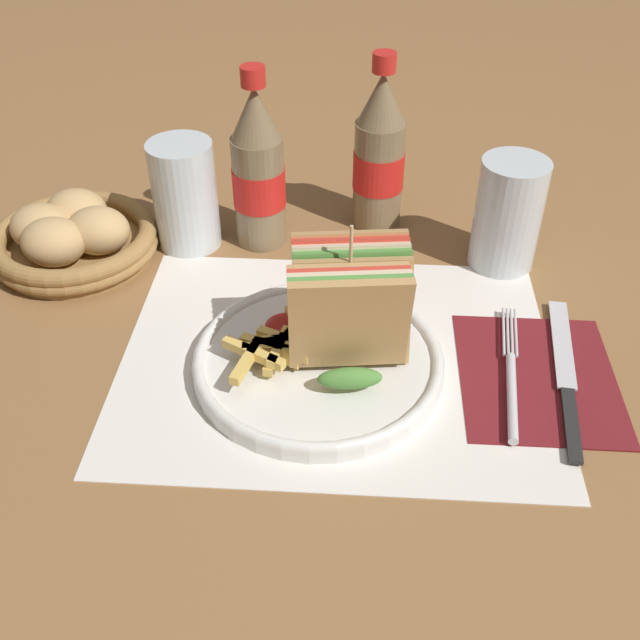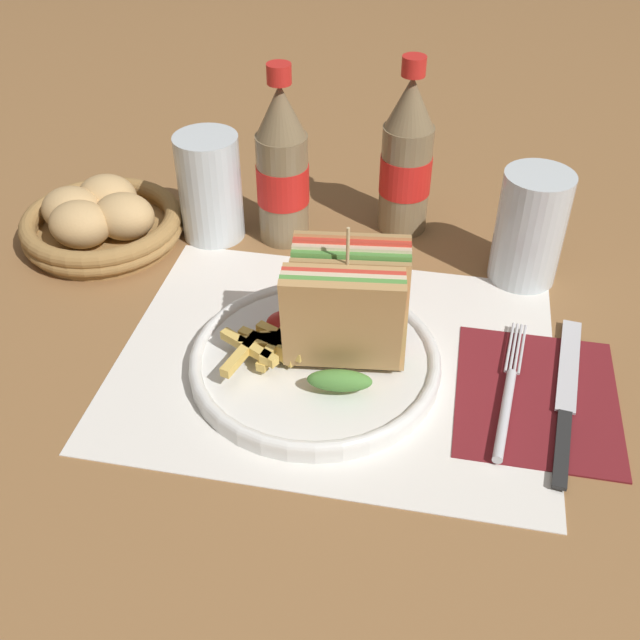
# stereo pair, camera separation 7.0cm
# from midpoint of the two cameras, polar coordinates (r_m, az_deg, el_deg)

# --- Properties ---
(ground_plane) EXTENTS (4.00, 4.00, 0.00)m
(ground_plane) POSITION_cam_midpoint_polar(r_m,az_deg,el_deg) (0.71, -3.57, -3.82)
(ground_plane) COLOR olive
(placemat) EXTENTS (0.41, 0.33, 0.00)m
(placemat) POSITION_cam_midpoint_polar(r_m,az_deg,el_deg) (0.72, -1.49, -2.98)
(placemat) COLOR silver
(placemat) RESTS_ON ground_plane
(plate_main) EXTENTS (0.24, 0.24, 0.02)m
(plate_main) POSITION_cam_midpoint_polar(r_m,az_deg,el_deg) (0.71, -2.95, -3.00)
(plate_main) COLOR white
(plate_main) RESTS_ON ground_plane
(club_sandwich) EXTENTS (0.11, 0.11, 0.14)m
(club_sandwich) POSITION_cam_midpoint_polar(r_m,az_deg,el_deg) (0.67, -0.76, 0.68)
(club_sandwich) COLOR tan
(club_sandwich) RESTS_ON plate_main
(fries_pile) EXTENTS (0.10, 0.11, 0.02)m
(fries_pile) POSITION_cam_midpoint_polar(r_m,az_deg,el_deg) (0.69, -6.02, -2.16)
(fries_pile) COLOR #E0B756
(fries_pile) RESTS_ON plate_main
(ketchup_blob) EXTENTS (0.04, 0.04, 0.02)m
(ketchup_blob) POSITION_cam_midpoint_polar(r_m,az_deg,el_deg) (0.72, -5.28, -0.58)
(ketchup_blob) COLOR maroon
(ketchup_blob) RESTS_ON plate_main
(napkin) EXTENTS (0.15, 0.18, 0.00)m
(napkin) POSITION_cam_midpoint_polar(r_m,az_deg,el_deg) (0.72, 13.57, -4.23)
(napkin) COLOR maroon
(napkin) RESTS_ON ground_plane
(fork) EXTENTS (0.03, 0.18, 0.01)m
(fork) POSITION_cam_midpoint_polar(r_m,az_deg,el_deg) (0.70, 11.62, -4.78)
(fork) COLOR silver
(fork) RESTS_ON napkin
(knife) EXTENTS (0.04, 0.22, 0.00)m
(knife) POSITION_cam_midpoint_polar(r_m,az_deg,el_deg) (0.72, 15.61, -4.20)
(knife) COLOR black
(knife) RESTS_ON napkin
(coke_bottle_near) EXTENTS (0.06, 0.06, 0.21)m
(coke_bottle_near) POSITION_cam_midpoint_polar(r_m,az_deg,el_deg) (0.85, -7.13, 11.08)
(coke_bottle_near) COLOR #7A6647
(coke_bottle_near) RESTS_ON ground_plane
(coke_bottle_far) EXTENTS (0.06, 0.06, 0.21)m
(coke_bottle_far) POSITION_cam_midpoint_polar(r_m,az_deg,el_deg) (0.88, 2.22, 12.37)
(coke_bottle_far) COLOR #7A6647
(coke_bottle_far) RESTS_ON ground_plane
(glass_near) EXTENTS (0.07, 0.07, 0.13)m
(glass_near) POSITION_cam_midpoint_polar(r_m,az_deg,el_deg) (0.84, 11.71, 7.33)
(glass_near) COLOR silver
(glass_near) RESTS_ON ground_plane
(glass_far) EXTENTS (0.07, 0.07, 0.13)m
(glass_far) POSITION_cam_midpoint_polar(r_m,az_deg,el_deg) (0.88, -12.49, 8.69)
(glass_far) COLOR silver
(glass_far) RESTS_ON ground_plane
(bread_basket) EXTENTS (0.19, 0.19, 0.07)m
(bread_basket) POSITION_cam_midpoint_polar(r_m,az_deg,el_deg) (0.91, -20.50, 5.86)
(bread_basket) COLOR olive
(bread_basket) RESTS_ON ground_plane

